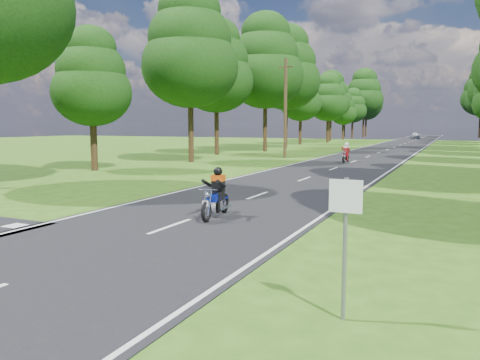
% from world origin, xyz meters
% --- Properties ---
extents(ground, '(160.00, 160.00, 0.00)m').
position_xyz_m(ground, '(0.00, 0.00, 0.00)').
color(ground, '#2B5112').
rests_on(ground, ground).
extents(main_road, '(7.00, 140.00, 0.02)m').
position_xyz_m(main_road, '(0.00, 50.00, 0.01)').
color(main_road, black).
rests_on(main_road, ground).
extents(road_markings, '(7.40, 140.00, 0.01)m').
position_xyz_m(road_markings, '(-0.14, 48.13, 0.02)').
color(road_markings, silver).
rests_on(road_markings, main_road).
extents(treeline, '(40.00, 115.35, 14.78)m').
position_xyz_m(treeline, '(1.43, 60.06, 8.25)').
color(treeline, black).
rests_on(treeline, ground).
extents(telegraph_pole, '(1.20, 0.26, 8.00)m').
position_xyz_m(telegraph_pole, '(-6.00, 28.00, 4.07)').
color(telegraph_pole, '#382616').
rests_on(telegraph_pole, ground).
extents(road_sign, '(0.45, 0.07, 2.00)m').
position_xyz_m(road_sign, '(5.50, -2.01, 1.34)').
color(road_sign, slate).
rests_on(road_sign, ground).
extents(rider_near_blue, '(0.80, 1.81, 1.46)m').
position_xyz_m(rider_near_blue, '(0.52, 3.60, 0.75)').
color(rider_near_blue, '#0D1C90').
rests_on(rider_near_blue, main_road).
extents(rider_far_red, '(0.60, 1.72, 1.42)m').
position_xyz_m(rider_far_red, '(-0.34, 24.96, 0.73)').
color(rider_far_red, '#A70C23').
rests_on(rider_far_red, main_road).
extents(distant_car, '(1.91, 3.82, 1.25)m').
position_xyz_m(distant_car, '(-0.52, 85.72, 0.65)').
color(distant_car, silver).
rests_on(distant_car, main_road).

